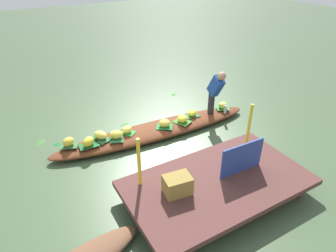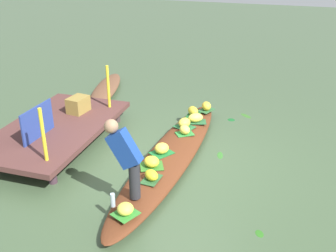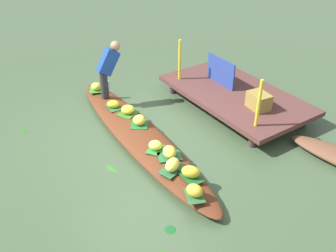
{
  "view_description": "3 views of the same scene",
  "coord_description": "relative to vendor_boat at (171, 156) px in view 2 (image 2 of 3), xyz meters",
  "views": [
    {
      "loc": [
        2.78,
        5.37,
        3.83
      ],
      "look_at": [
        -0.08,
        0.4,
        0.42
      ],
      "focal_mm": 32.08,
      "sensor_mm": 36.0,
      "label": 1
    },
    {
      "loc": [
        -6.0,
        -1.84,
        3.63
      ],
      "look_at": [
        0.38,
        0.17,
        0.51
      ],
      "focal_mm": 43.0,
      "sensor_mm": 36.0,
      "label": 2
    },
    {
      "loc": [
        5.11,
        -2.77,
        3.98
      ],
      "look_at": [
        0.29,
        0.47,
        0.3
      ],
      "focal_mm": 39.83,
      "sensor_mm": 36.0,
      "label": 3
    }
  ],
  "objects": [
    {
      "name": "leaf_mat_2",
      "position": [
        -0.15,
        0.11,
        0.12
      ],
      "size": [
        0.47,
        0.46,
        0.01
      ],
      "primitive_type": "cube",
      "rotation": [
        0.0,
        0.0,
        2.56
      ],
      "color": "#1D6D2F",
      "rests_on": "vendor_boat"
    },
    {
      "name": "drifting_plant_0",
      "position": [
        -1.51,
        -1.73,
        -0.11
      ],
      "size": [
        0.19,
        0.16,
        0.01
      ],
      "primitive_type": "ellipsoid",
      "rotation": [
        0.0,
        0.0,
        0.4
      ],
      "color": "#29681C",
      "rests_on": "ground"
    },
    {
      "name": "banana_bunch_8",
      "position": [
        -0.63,
        0.13,
        0.21
      ],
      "size": [
        0.36,
        0.36,
        0.17
      ],
      "primitive_type": "ellipsoid",
      "rotation": [
        0.0,
        0.0,
        0.86
      ],
      "color": "yellow",
      "rests_on": "vendor_boat"
    },
    {
      "name": "leaf_mat_6",
      "position": [
        -1.93,
        0.05,
        0.12
      ],
      "size": [
        0.41,
        0.4,
        0.01
      ],
      "primitive_type": "cube",
      "rotation": [
        0.0,
        0.0,
        2.7
      ],
      "color": "#34862F",
      "rests_on": "vendor_boat"
    },
    {
      "name": "leaf_mat_1",
      "position": [
        1.98,
        -0.2,
        0.12
      ],
      "size": [
        0.42,
        0.37,
        0.01
      ],
      "primitive_type": "cube",
      "rotation": [
        0.0,
        0.0,
        2.75
      ],
      "color": "#2E6235",
      "rests_on": "vendor_boat"
    },
    {
      "name": "leaf_mat_8",
      "position": [
        -0.63,
        0.13,
        0.12
      ],
      "size": [
        0.44,
        0.47,
        0.01
      ],
      "primitive_type": "cube",
      "rotation": [
        0.0,
        0.0,
        2.0
      ],
      "color": "#347226",
      "rests_on": "vendor_boat"
    },
    {
      "name": "banana_bunch_3",
      "position": [
        1.31,
        -0.13,
        0.21
      ],
      "size": [
        0.33,
        0.37,
        0.18
      ],
      "primitive_type": "ellipsoid",
      "rotation": [
        0.0,
        0.0,
        5.28
      ],
      "color": "#F9DC53",
      "rests_on": "vendor_boat"
    },
    {
      "name": "vendor_boat",
      "position": [
        0.0,
        0.0,
        0.0
      ],
      "size": [
        4.99,
        1.03,
        0.23
      ],
      "primitive_type": "ellipsoid",
      "rotation": [
        0.0,
        0.0,
        -0.04
      ],
      "color": "#5B2D18",
      "rests_on": "ground"
    },
    {
      "name": "railing_post_east",
      "position": [
        1.24,
        1.75,
        0.7
      ],
      "size": [
        0.06,
        0.06,
        0.92
      ],
      "primitive_type": "cylinder",
      "color": "yellow",
      "rests_on": "dock_platform"
    },
    {
      "name": "dock_platform",
      "position": [
        0.04,
        2.35,
        0.19
      ],
      "size": [
        3.2,
        1.8,
        0.36
      ],
      "color": "#54302D",
      "rests_on": "ground"
    },
    {
      "name": "banana_bunch_5",
      "position": [
        -1.01,
        -0.0,
        0.2
      ],
      "size": [
        0.3,
        0.32,
        0.15
      ],
      "primitive_type": "ellipsoid",
      "rotation": [
        0.0,
        0.0,
        4.03
      ],
      "color": "yellow",
      "rests_on": "vendor_boat"
    },
    {
      "name": "leaf_mat_0",
      "position": [
        1.62,
        -0.0,
        0.12
      ],
      "size": [
        0.42,
        0.27,
        0.01
      ],
      "primitive_type": "cube",
      "rotation": [
        0.0,
        0.0,
        3.09
      ],
      "color": "#1A5625",
      "rests_on": "vendor_boat"
    },
    {
      "name": "market_banner",
      "position": [
        -0.46,
        2.35,
        0.54
      ],
      "size": [
        0.88,
        0.06,
        0.59
      ],
      "primitive_type": "cube",
      "rotation": [
        0.0,
        0.0,
        -0.03
      ],
      "color": "navy",
      "rests_on": "dock_platform"
    },
    {
      "name": "drifting_plant_3",
      "position": [
        2.15,
        -0.74,
        -0.11
      ],
      "size": [
        0.19,
        0.18,
        0.01
      ],
      "primitive_type": "ellipsoid",
      "rotation": [
        0.0,
        0.0,
        0.17
      ],
      "color": "#175A25",
      "rests_on": "ground"
    },
    {
      "name": "leaf_mat_3",
      "position": [
        1.31,
        -0.13,
        0.12
      ],
      "size": [
        0.37,
        0.49,
        0.01
      ],
      "primitive_type": "cube",
      "rotation": [
        0.0,
        0.0,
        1.86
      ],
      "color": "#275C34",
      "rests_on": "vendor_boat"
    },
    {
      "name": "banana_bunch_2",
      "position": [
        -0.15,
        0.11,
        0.21
      ],
      "size": [
        0.33,
        0.32,
        0.19
      ],
      "primitive_type": "ellipsoid",
      "rotation": [
        0.0,
        0.0,
        2.74
      ],
      "color": "yellow",
      "rests_on": "vendor_boat"
    },
    {
      "name": "banana_bunch_1",
      "position": [
        1.98,
        -0.2,
        0.21
      ],
      "size": [
        0.31,
        0.29,
        0.19
      ],
      "primitive_type": "ellipsoid",
      "rotation": [
        0.0,
        0.0,
        3.6
      ],
      "color": "yellow",
      "rests_on": "vendor_boat"
    },
    {
      "name": "drifting_plant_2",
      "position": [
        2.47,
        -1.02,
        -0.11
      ],
      "size": [
        0.3,
        0.32,
        0.01
      ],
      "primitive_type": "ellipsoid",
      "rotation": [
        0.0,
        0.0,
        0.85
      ],
      "color": "#356926",
      "rests_on": "ground"
    },
    {
      "name": "vendor_person",
      "position": [
        -1.52,
        0.19,
        0.79
      ],
      "size": [
        0.21,
        0.54,
        1.18
      ],
      "color": "#28282D",
      "rests_on": "vendor_boat"
    },
    {
      "name": "water_bottle",
      "position": [
        -1.82,
        0.28,
        0.22
      ],
      "size": [
        0.07,
        0.07,
        0.2
      ],
      "primitive_type": "cylinder",
      "color": "silver",
      "rests_on": "vendor_boat"
    },
    {
      "name": "moored_boat",
      "position": [
        2.87,
        2.64,
        -0.01
      ],
      "size": [
        2.62,
        1.11,
        0.21
      ],
      "primitive_type": "ellipsoid",
      "rotation": [
        0.0,
        0.0,
        0.22
      ],
      "color": "brown",
      "rests_on": "ground"
    },
    {
      "name": "banana_bunch_0",
      "position": [
        1.62,
        -0.0,
        0.22
      ],
      "size": [
        0.35,
        0.34,
        0.19
      ],
      "primitive_type": "ellipsoid",
      "rotation": [
        0.0,
        0.0,
        3.85
      ],
      "color": "gold",
      "rests_on": "vendor_boat"
    },
    {
      "name": "produce_crate",
      "position": [
        0.81,
        2.25,
        0.4
      ],
      "size": [
        0.48,
        0.38,
        0.32
      ],
      "primitive_type": "cube",
      "rotation": [
        0.0,
        0.0,
        -0.13
      ],
      "color": "olive",
      "rests_on": "dock_platform"
    },
    {
      "name": "leaf_mat_5",
      "position": [
        -1.01,
        -0.0,
        0.12
      ],
      "size": [
        0.38,
        0.27,
        0.01
      ],
      "primitive_type": "cube",
      "rotation": [
        0.0,
        0.0,
        3.05
      ],
      "color": "#2C5C2F",
      "rests_on": "vendor_boat"
    },
    {
      "name": "railing_post_west",
      "position": [
        -1.16,
        1.75,
        0.7
      ],
      "size": [
        0.06,
        0.06,
        0.92
      ],
      "primitive_type": "cylinder",
      "color": "yellow",
      "rests_on": "dock_platform"
    },
    {
      "name": "leaf_mat_4",
      "position": [
        0.7,
        -0.07,
        0.12
      ],
      "size": [
        0.39,
        0.41,
        0.01
      ],
      "primitive_type": "cube",
      "rotation": [
        0.0,
        0.0,
        2.17
      ],
      "color": "#2E8035",
      "rests_on": "vendor_boat"
    },
    {
      "name": "banana_bunch_7",
      "position": [
        1.0,
        0.02,
        0.21
      ],
      "size": [
        0.33,
        0.29,
        0.19
      ],
      "primitive_type": "ellipsoid",
      "rotation": [
        0.0,
        0.0,
        2.84
      ],
      "color": "yellow",
      "rests_on": "vendor_boat"
    },
    {
      "name": "banana_bunch_4",
      "position": [
        0.7,
        -0.07,
        0.21
      ],
      "size": [
        0.3,
        0.3,
        0.17
      ],
      "primitive_type": "ellipsoid",
      "rotation": [
        0.0,
        0.0,
        3.91
      ],
      "color": "#F8E556",
      "rests_on": "vendor_boat"
    },
    {
      "name": "banana_bunch_6",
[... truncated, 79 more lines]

